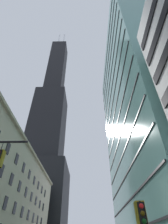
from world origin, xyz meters
TOP-DOWN VIEW (x-y plane):
  - dark_skyscraper at (-21.49, 86.91)m, footprint 29.35×29.35m
  - glass_office_midrise at (19.32, 26.90)m, footprint 16.74×38.17m
  - traffic_light_near_right at (6.38, 2.26)m, footprint 0.40×0.63m

SIDE VIEW (x-z plane):
  - traffic_light_near_right at x=6.38m, z-range 1.16..4.60m
  - glass_office_midrise at x=19.32m, z-range 0.00..56.11m
  - dark_skyscraper at x=-21.49m, z-range -38.73..144.23m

